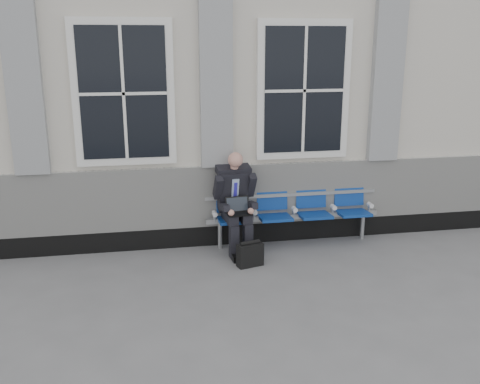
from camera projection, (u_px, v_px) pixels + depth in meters
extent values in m
plane|color=slate|center=(304.00, 281.00, 6.75)|extent=(70.00, 70.00, 0.00)
cube|color=beige|center=(251.00, 89.00, 9.50)|extent=(14.00, 4.00, 4.20)
cube|color=black|center=(276.00, 231.00, 8.10)|extent=(14.00, 0.10, 0.30)
cube|color=silver|center=(277.00, 193.00, 7.93)|extent=(14.00, 0.08, 0.90)
cube|color=#939699|center=(24.00, 83.00, 6.88)|extent=(0.45, 0.14, 2.40)
cube|color=#939699|center=(216.00, 81.00, 7.31)|extent=(0.45, 0.14, 2.40)
cube|color=#939699|center=(387.00, 79.00, 7.74)|extent=(0.45, 0.14, 2.40)
cube|color=white|center=(124.00, 93.00, 7.15)|extent=(1.35, 0.10, 1.95)
cube|color=black|center=(124.00, 94.00, 7.11)|extent=(1.15, 0.02, 1.75)
cube|color=white|center=(303.00, 90.00, 7.58)|extent=(1.35, 0.10, 1.95)
cube|color=black|center=(304.00, 91.00, 7.54)|extent=(1.15, 0.02, 1.75)
cube|color=#9EA0A3|center=(293.00, 217.00, 7.91)|extent=(2.60, 0.07, 0.07)
cube|color=#9EA0A3|center=(292.00, 194.00, 7.93)|extent=(2.60, 0.05, 0.05)
cylinder|color=#9EA0A3|center=(220.00, 236.00, 7.78)|extent=(0.06, 0.06, 0.39)
cylinder|color=#9EA0A3|center=(362.00, 227.00, 8.16)|extent=(0.06, 0.06, 0.39)
cube|color=navy|center=(234.00, 220.00, 7.67)|extent=(0.46, 0.42, 0.07)
cube|color=navy|center=(232.00, 198.00, 7.80)|extent=(0.46, 0.10, 0.40)
cube|color=navy|center=(275.00, 218.00, 7.77)|extent=(0.46, 0.42, 0.07)
cube|color=navy|center=(272.00, 196.00, 7.90)|extent=(0.46, 0.10, 0.40)
cube|color=navy|center=(314.00, 215.00, 7.87)|extent=(0.46, 0.42, 0.07)
cube|color=navy|center=(311.00, 194.00, 8.00)|extent=(0.46, 0.10, 0.40)
cube|color=navy|center=(353.00, 213.00, 7.98)|extent=(0.46, 0.42, 0.07)
cube|color=navy|center=(349.00, 192.00, 8.10)|extent=(0.46, 0.10, 0.40)
cylinder|color=white|center=(215.00, 214.00, 7.62)|extent=(0.07, 0.12, 0.07)
cylinder|color=white|center=(254.00, 212.00, 7.72)|extent=(0.07, 0.12, 0.07)
cylinder|color=white|center=(294.00, 209.00, 7.82)|extent=(0.07, 0.12, 0.07)
cylinder|color=white|center=(333.00, 207.00, 7.93)|extent=(0.07, 0.12, 0.07)
cylinder|color=white|center=(370.00, 205.00, 8.03)|extent=(0.07, 0.12, 0.07)
cube|color=black|center=(235.00, 257.00, 7.40)|extent=(0.14, 0.27, 0.09)
cube|color=black|center=(249.00, 255.00, 7.45)|extent=(0.14, 0.27, 0.09)
cube|color=black|center=(234.00, 242.00, 7.40)|extent=(0.13, 0.14, 0.47)
cube|color=black|center=(248.00, 240.00, 7.45)|extent=(0.13, 0.14, 0.47)
cube|color=black|center=(230.00, 217.00, 7.53)|extent=(0.18, 0.46, 0.14)
cube|color=black|center=(244.00, 215.00, 7.58)|extent=(0.18, 0.46, 0.14)
cube|color=black|center=(233.00, 190.00, 7.65)|extent=(0.45, 0.38, 0.63)
cube|color=#AEC3E5|center=(235.00, 191.00, 7.53)|extent=(0.11, 0.10, 0.36)
cube|color=#2F28BE|center=(235.00, 192.00, 7.53)|extent=(0.05, 0.08, 0.30)
cube|color=black|center=(233.00, 170.00, 7.54)|extent=(0.50, 0.28, 0.14)
cylinder|color=#D89887|center=(234.00, 166.00, 7.47)|extent=(0.11, 0.11, 0.10)
sphere|color=#D89887|center=(235.00, 160.00, 7.39)|extent=(0.21, 0.21, 0.21)
cube|color=black|center=(218.00, 187.00, 7.47)|extent=(0.13, 0.29, 0.37)
cube|color=black|center=(251.00, 185.00, 7.60)|extent=(0.13, 0.29, 0.37)
cube|color=black|center=(224.00, 207.00, 7.38)|extent=(0.12, 0.32, 0.14)
cube|color=black|center=(252.00, 205.00, 7.48)|extent=(0.12, 0.32, 0.14)
sphere|color=#D89887|center=(231.00, 213.00, 7.28)|extent=(0.09, 0.09, 0.09)
sphere|color=#D89887|center=(251.00, 211.00, 7.35)|extent=(0.09, 0.09, 0.09)
cube|color=black|center=(239.00, 214.00, 7.40)|extent=(0.35, 0.26, 0.02)
cube|color=black|center=(237.00, 204.00, 7.48)|extent=(0.34, 0.12, 0.21)
cube|color=black|center=(237.00, 204.00, 7.47)|extent=(0.31, 0.10, 0.18)
cube|color=black|center=(250.00, 255.00, 7.17)|extent=(0.38, 0.24, 0.31)
cylinder|color=black|center=(250.00, 243.00, 7.12)|extent=(0.28, 0.13, 0.06)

